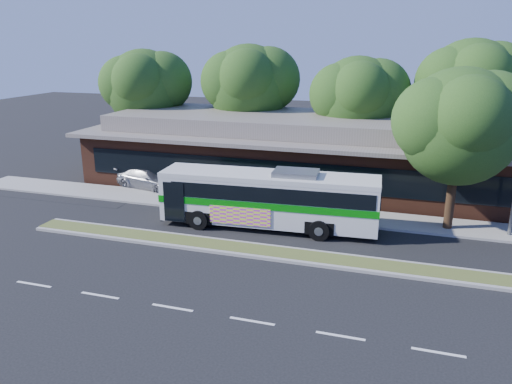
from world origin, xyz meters
TOP-DOWN VIEW (x-y plane):
  - ground at (0.00, 0.00)m, footprint 120.00×120.00m
  - median_strip at (0.00, 0.60)m, footprint 26.00×1.10m
  - sidewalk at (0.00, 6.40)m, footprint 44.00×2.60m
  - parking_lot at (-18.00, 10.00)m, footprint 14.00×12.00m
  - plaza_building at (0.00, 12.99)m, footprint 33.20×11.20m
  - tree_bg_a at (-14.58, 15.14)m, footprint 6.47×5.80m
  - tree_bg_b at (-6.57, 16.14)m, footprint 6.69×6.00m
  - tree_bg_c at (1.40, 15.13)m, footprint 6.24×5.60m
  - tree_bg_d at (8.45, 16.15)m, footprint 6.91×6.20m
  - transit_bus at (-1.90, 3.80)m, footprint 11.09×3.05m
  - sedan at (-11.19, 8.22)m, footprint 4.86×2.74m
  - sidewalk_tree at (7.19, 6.27)m, footprint 6.27×5.62m

SIDE VIEW (x-z plane):
  - ground at x=0.00m, z-range 0.00..0.00m
  - parking_lot at x=-18.00m, z-range 0.00..0.01m
  - sidewalk at x=0.00m, z-range 0.00..0.12m
  - median_strip at x=0.00m, z-range 0.00..0.15m
  - sedan at x=-11.19m, z-range 0.00..1.33m
  - transit_bus at x=-1.90m, z-range 0.17..3.25m
  - plaza_building at x=0.00m, z-range -0.10..4.35m
  - sidewalk_tree at x=7.19m, z-range 1.35..9.40m
  - tree_bg_c at x=1.40m, z-range 1.46..9.72m
  - tree_bg_a at x=-14.58m, z-range 1.55..10.18m
  - tree_bg_b at x=-6.57m, z-range 1.64..10.64m
  - tree_bg_d at x=8.45m, z-range 1.73..11.10m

